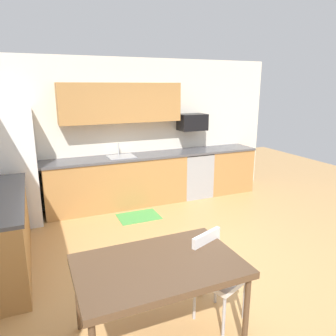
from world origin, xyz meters
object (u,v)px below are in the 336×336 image
object	(u,v)px
refrigerator	(12,168)
chair_near_table	(215,270)
oven_range	(194,174)
microwave	(192,122)
dining_table	(159,269)

from	to	relation	value
refrigerator	chair_near_table	xyz separation A→B (m)	(1.82, -3.18, -0.42)
refrigerator	oven_range	size ratio (longest dim) A/B	2.04
microwave	dining_table	xyz separation A→B (m)	(-2.08, -3.41, -0.81)
microwave	dining_table	world-z (taller)	microwave
dining_table	oven_range	bearing A→B (deg)	57.89
dining_table	chair_near_table	size ratio (longest dim) A/B	1.65
microwave	oven_range	bearing A→B (deg)	-90.00
oven_range	dining_table	xyz separation A→B (m)	(-2.08, -3.31, 0.23)
refrigerator	chair_near_table	bearing A→B (deg)	-60.19
refrigerator	dining_table	distance (m)	3.47
chair_near_table	refrigerator	bearing A→B (deg)	119.81
oven_range	chair_near_table	distance (m)	3.58
microwave	dining_table	distance (m)	4.08
oven_range	microwave	xyz separation A→B (m)	(0.00, 0.10, 1.04)
microwave	refrigerator	bearing A→B (deg)	-176.88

